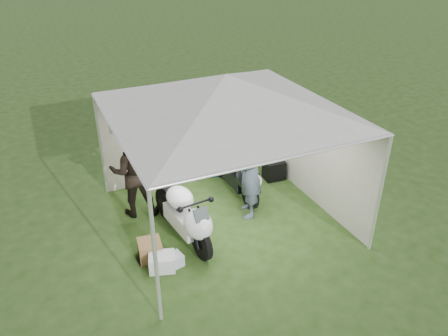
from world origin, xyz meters
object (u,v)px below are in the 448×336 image
(person_dark_jacket, at_px, (134,171))
(crate_2, at_px, (174,261))
(crate_0, at_px, (162,262))
(crate_1, at_px, (150,250))
(canopy_tent, at_px, (225,97))
(paddock_stand, at_px, (219,167))
(person_blue_jacket, at_px, (250,172))
(motorcycle_black, at_px, (237,169))
(motorcycle_white, at_px, (184,213))
(equipment_box, at_px, (274,170))

(person_dark_jacket, relative_size, crate_2, 6.43)
(crate_0, bearing_deg, crate_1, 106.47)
(canopy_tent, bearing_deg, paddock_stand, 69.96)
(person_dark_jacket, xyz_separation_m, crate_2, (0.15, -1.89, -0.87))
(crate_0, xyz_separation_m, crate_2, (0.21, -0.01, -0.04))
(person_blue_jacket, distance_m, crate_2, 2.29)
(motorcycle_black, relative_size, crate_1, 5.37)
(paddock_stand, height_order, crate_0, paddock_stand)
(paddock_stand, height_order, person_blue_jacket, person_blue_jacket)
(motorcycle_white, height_order, person_dark_jacket, person_dark_jacket)
(equipment_box, distance_m, crate_1, 3.79)
(motorcycle_black, relative_size, crate_0, 4.86)
(canopy_tent, bearing_deg, motorcycle_white, -160.51)
(crate_0, height_order, crate_1, crate_1)
(crate_1, bearing_deg, canopy_tent, 19.22)
(canopy_tent, xyz_separation_m, crate_1, (-1.75, -0.61, -2.40))
(motorcycle_white, distance_m, equipment_box, 3.00)
(canopy_tent, xyz_separation_m, person_dark_jacket, (-1.58, 0.91, -1.60))
(paddock_stand, bearing_deg, canopy_tent, -110.04)
(canopy_tent, xyz_separation_m, equipment_box, (1.70, 0.95, -2.34))
(crate_1, bearing_deg, person_dark_jacket, 83.68)
(paddock_stand, height_order, crate_1, crate_1)
(paddock_stand, bearing_deg, motorcycle_white, -127.94)
(person_blue_jacket, distance_m, crate_0, 2.45)
(person_blue_jacket, bearing_deg, motorcycle_white, -63.40)
(person_dark_jacket, bearing_deg, crate_0, 104.11)
(motorcycle_black, bearing_deg, motorcycle_white, -145.69)
(person_blue_jacket, relative_size, crate_1, 4.88)
(motorcycle_black, xyz_separation_m, crate_2, (-2.06, -1.72, -0.48))
(motorcycle_black, height_order, paddock_stand, motorcycle_black)
(motorcycle_black, distance_m, paddock_stand, 1.06)
(paddock_stand, distance_m, person_blue_jacket, 1.99)
(person_blue_jacket, xyz_separation_m, crate_2, (-1.92, -0.89, -0.87))
(paddock_stand, height_order, crate_2, paddock_stand)
(motorcycle_black, relative_size, person_dark_jacket, 1.10)
(motorcycle_white, relative_size, crate_1, 5.33)
(paddock_stand, xyz_separation_m, crate_0, (-2.27, -2.69, -0.03))
(canopy_tent, height_order, person_blue_jacket, canopy_tent)
(crate_2, bearing_deg, canopy_tent, 34.31)
(equipment_box, bearing_deg, crate_0, -150.07)
(canopy_tent, height_order, motorcycle_black, canopy_tent)
(crate_0, bearing_deg, person_blue_jacket, 22.44)
(person_blue_jacket, distance_m, equipment_box, 1.76)
(motorcycle_white, height_order, motorcycle_black, motorcycle_black)
(canopy_tent, xyz_separation_m, paddock_stand, (0.63, 1.72, -2.40))
(canopy_tent, bearing_deg, person_blue_jacket, -10.76)
(canopy_tent, height_order, crate_1, canopy_tent)
(person_dark_jacket, height_order, crate_2, person_dark_jacket)
(canopy_tent, xyz_separation_m, crate_0, (-1.64, -0.97, -2.43))
(crate_1, bearing_deg, crate_0, -73.53)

